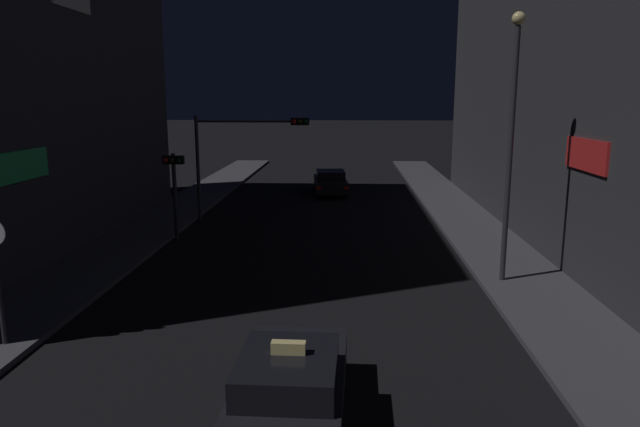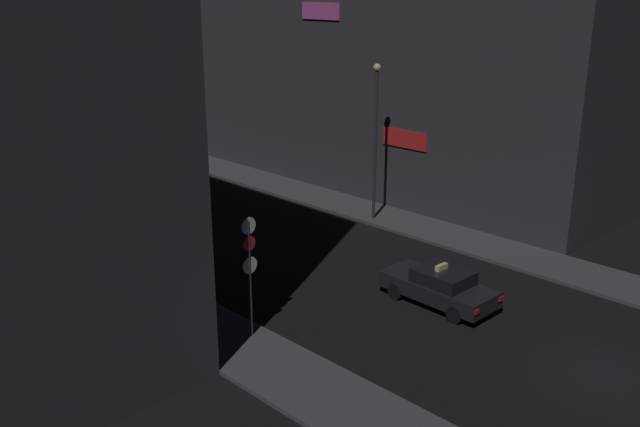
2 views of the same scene
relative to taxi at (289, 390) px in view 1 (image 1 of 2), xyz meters
The scene contains 7 objects.
sidewalk_left 18.16m from the taxi, 114.12° to the left, with size 2.81×50.35×0.15m, color #424247.
sidewalk_right 17.75m from the taxi, 69.10° to the left, with size 2.81×50.35×0.15m, color #424247.
taxi is the anchor object (origin of this frame).
far_car 24.45m from the taxi, 90.14° to the left, with size 2.17×4.59×1.42m.
traffic_light_overhead 17.23m from the taxi, 102.54° to the left, with size 5.08×0.42×4.76m.
traffic_light_left_kerb 14.33m from the taxi, 113.90° to the left, with size 0.80×0.42×3.43m.
street_lamp_near_block 10.60m from the taxi, 55.27° to the left, with size 0.37×0.37×7.70m.
Camera 1 is at (1.47, -2.14, 5.48)m, focal length 32.31 mm.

